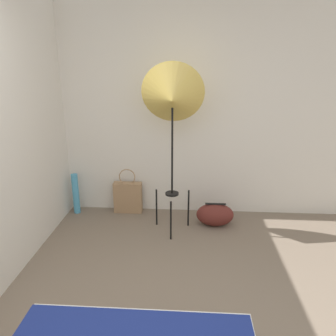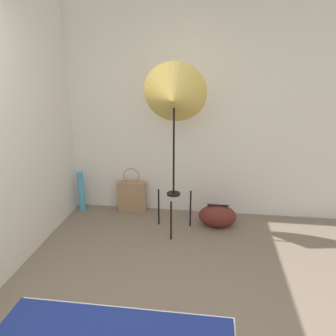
% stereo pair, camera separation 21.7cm
% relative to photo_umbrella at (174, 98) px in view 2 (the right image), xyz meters
% --- Properties ---
extents(wall_back, '(8.00, 0.05, 2.60)m').
position_rel_photo_umbrella_xyz_m(wall_back, '(-0.09, 0.57, -0.24)').
color(wall_back, silver).
rests_on(wall_back, ground_plane).
extents(photo_umbrella, '(0.68, 0.44, 1.91)m').
position_rel_photo_umbrella_xyz_m(photo_umbrella, '(0.00, 0.00, 0.00)').
color(photo_umbrella, black).
rests_on(photo_umbrella, ground_plane).
extents(tote_bag, '(0.36, 0.11, 0.60)m').
position_rel_photo_umbrella_xyz_m(tote_bag, '(-0.60, 0.44, -1.32)').
color(tote_bag, '#9E7A56').
rests_on(tote_bag, ground_plane).
extents(duffel_bag, '(0.45, 0.28, 0.28)m').
position_rel_photo_umbrella_xyz_m(duffel_bag, '(0.51, 0.15, -1.40)').
color(duffel_bag, '#5B231E').
rests_on(duffel_bag, ground_plane).
extents(paper_roll, '(0.08, 0.08, 0.53)m').
position_rel_photo_umbrella_xyz_m(paper_roll, '(-1.27, 0.38, -1.27)').
color(paper_roll, '#4CA3D1').
rests_on(paper_roll, ground_plane).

